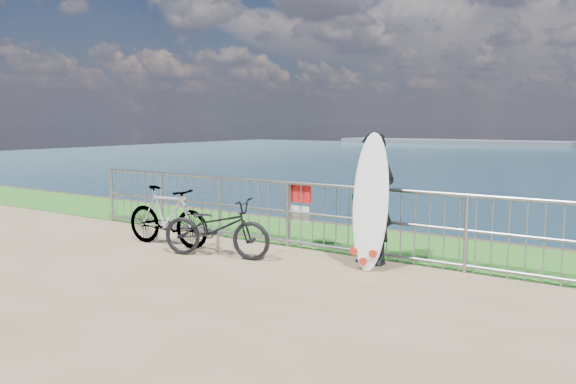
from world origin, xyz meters
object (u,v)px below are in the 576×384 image
Objects in this scene: bicycle_near at (216,228)px; surfboard at (370,206)px; surfer at (373,198)px; bicycle_far at (167,216)px.

surfboard is at bearing -88.61° from bicycle_near.
surfboard reaches higher than surfer.
bicycle_near is 1.05× the size of bicycle_far.
surfer is 2.46m from bicycle_near.
bicycle_far is at bearing -171.65° from surfboard.
surfer is 0.35m from surfboard.
bicycle_far reaches higher than bicycle_near.
surfer is at bearing -80.64° from bicycle_far.
bicycle_near is 1.25m from bicycle_far.
bicycle_far is (-3.42, -0.84, -0.47)m from surfer.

